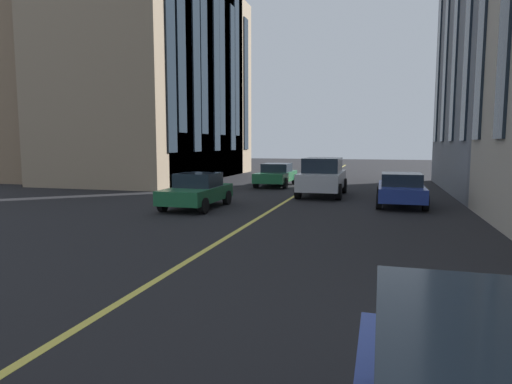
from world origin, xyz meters
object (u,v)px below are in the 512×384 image
object	(u,v)px
car_silver_parked_a	(323,176)
car_green_near	(197,191)
car_green_oncoming	(276,175)
car_blue_mid	(401,189)

from	to	relation	value
car_silver_parked_a	car_green_near	world-z (taller)	car_silver_parked_a
car_silver_parked_a	car_green_near	bearing A→B (deg)	142.16
car_green_oncoming	car_silver_parked_a	bearing A→B (deg)	-141.56
car_silver_parked_a	car_blue_mid	bearing A→B (deg)	-125.86
car_blue_mid	car_green_near	distance (m)	8.48
car_green_near	car_silver_parked_a	bearing A→B (deg)	-37.84
car_silver_parked_a	car_green_near	xyz separation A→B (m)	(-5.58, 4.33, -0.27)
car_blue_mid	car_silver_parked_a	distance (m)	4.46
car_blue_mid	car_silver_parked_a	bearing A→B (deg)	54.14
car_silver_parked_a	car_green_oncoming	size ratio (longest dim) A/B	1.07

